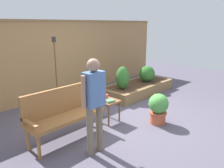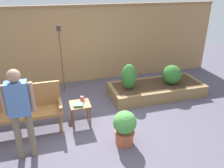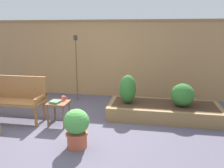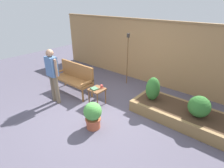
% 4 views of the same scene
% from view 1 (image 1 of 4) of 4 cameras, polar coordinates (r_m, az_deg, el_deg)
% --- Properties ---
extents(ground_plane, '(14.00, 14.00, 0.00)m').
position_cam_1_polar(ground_plane, '(4.96, 4.52, -9.27)').
color(ground_plane, '#514C5B').
extents(fence_back, '(8.40, 0.14, 2.16)m').
position_cam_1_polar(fence_back, '(6.54, -13.34, 6.37)').
color(fence_back, '#A37A4C').
rests_on(fence_back, ground_plane).
extents(garden_bench, '(1.44, 0.48, 0.94)m').
position_cam_1_polar(garden_bench, '(4.13, -12.47, -6.61)').
color(garden_bench, '#936033').
rests_on(garden_bench, ground_plane).
extents(side_table, '(0.40, 0.40, 0.48)m').
position_cam_1_polar(side_table, '(4.75, -0.92, -5.19)').
color(side_table, brown).
rests_on(side_table, ground_plane).
extents(cup_on_table, '(0.11, 0.07, 0.09)m').
position_cam_1_polar(cup_on_table, '(4.83, -1.37, -3.20)').
color(cup_on_table, '#CC4C47').
rests_on(cup_on_table, side_table).
extents(book_on_table, '(0.21, 0.20, 0.04)m').
position_cam_1_polar(book_on_table, '(4.64, -0.70, -4.33)').
color(book_on_table, '#4C7A56').
rests_on(book_on_table, side_table).
extents(potted_boxwood, '(0.42, 0.42, 0.65)m').
position_cam_1_polar(potted_boxwood, '(4.78, 11.82, -5.91)').
color(potted_boxwood, '#B75638').
rests_on(potted_boxwood, ground_plane).
extents(raised_planter_bed, '(2.40, 1.00, 0.30)m').
position_cam_1_polar(raised_planter_bed, '(6.83, 6.69, -1.04)').
color(raised_planter_bed, olive).
rests_on(raised_planter_bed, ground_plane).
extents(shrub_near_bench, '(0.36, 0.36, 0.63)m').
position_cam_1_polar(shrub_near_bench, '(6.09, 2.72, 1.57)').
color(shrub_near_bench, brown).
rests_on(shrub_near_bench, raised_planter_bed).
extents(shrub_far_corner, '(0.49, 0.49, 0.49)m').
position_cam_1_polar(shrub_far_corner, '(7.00, 8.97, 2.62)').
color(shrub_far_corner, brown).
rests_on(shrub_far_corner, raised_planter_bed).
extents(tiki_torch, '(0.10, 0.10, 1.75)m').
position_cam_1_polar(tiki_torch, '(5.72, -14.39, 6.14)').
color(tiki_torch, brown).
rests_on(tiki_torch, ground_plane).
extents(person_by_bench, '(0.47, 0.20, 1.56)m').
position_cam_1_polar(person_by_bench, '(3.45, -4.63, -3.80)').
color(person_by_bench, '#70604C').
rests_on(person_by_bench, ground_plane).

